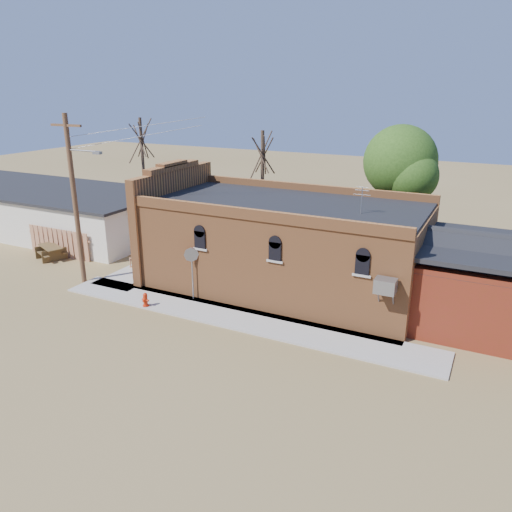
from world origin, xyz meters
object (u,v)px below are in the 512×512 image
at_px(stop_sign, 192,260).
at_px(brick_bar, 279,244).
at_px(fire_hydrant, 145,300).
at_px(trash_barrel, 139,257).
at_px(utility_pole, 75,197).
at_px(picnic_table, 51,251).

bearing_deg(stop_sign, brick_bar, 33.51).
bearing_deg(brick_bar, stop_sign, -129.56).
distance_m(fire_hydrant, trash_barrel, 6.47).
height_order(utility_pole, fire_hydrant, utility_pole).
xyz_separation_m(utility_pole, trash_barrel, (0.84, 3.62, -4.29)).
height_order(fire_hydrant, picnic_table, picnic_table).
height_order(utility_pole, picnic_table, utility_pole).
distance_m(brick_bar, picnic_table, 14.84).
bearing_deg(trash_barrel, stop_sign, -27.13).
bearing_deg(trash_barrel, brick_bar, 4.32).
distance_m(utility_pole, fire_hydrant, 6.85).
bearing_deg(stop_sign, utility_pole, 168.16).
height_order(trash_barrel, picnic_table, trash_barrel).
bearing_deg(stop_sign, picnic_table, 156.12).
xyz_separation_m(fire_hydrant, trash_barrel, (-4.31, 4.82, 0.06)).
bearing_deg(fire_hydrant, picnic_table, 156.51).
bearing_deg(picnic_table, utility_pole, -0.13).
height_order(utility_pole, stop_sign, utility_pole).
height_order(stop_sign, picnic_table, stop_sign).
relative_size(brick_bar, trash_barrel, 20.43).
distance_m(fire_hydrant, picnic_table, 10.42).
height_order(stop_sign, trash_barrel, stop_sign).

